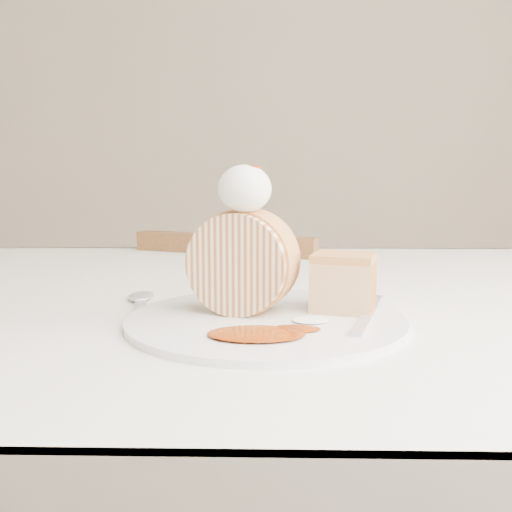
{
  "coord_description": "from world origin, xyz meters",
  "views": [
    {
      "loc": [
        -0.04,
        -0.54,
        0.9
      ],
      "look_at": [
        -0.05,
        0.04,
        0.82
      ],
      "focal_mm": 40.0,
      "sensor_mm": 36.0,
      "label": 1
    }
  ],
  "objects": [
    {
      "name": "fork",
      "position": [
        0.06,
        0.01,
        0.76
      ],
      "size": [
        0.07,
        0.17,
        0.0
      ],
      "primitive_type": "cube",
      "rotation": [
        0.0,
        0.0,
        -0.31
      ],
      "color": "silver",
      "rests_on": "plate"
    },
    {
      "name": "table",
      "position": [
        0.0,
        0.2,
        0.66
      ],
      "size": [
        1.4,
        0.9,
        0.75
      ],
      "color": "silver",
      "rests_on": "ground"
    },
    {
      "name": "caramel_pool",
      "position": [
        -0.05,
        -0.04,
        0.76
      ],
      "size": [
        0.1,
        0.08,
        0.0
      ],
      "primitive_type": null,
      "rotation": [
        0.0,
        0.0,
        -0.29
      ],
      "color": "#862C05",
      "rests_on": "plate"
    },
    {
      "name": "plate",
      "position": [
        -0.04,
        0.03,
        0.75
      ],
      "size": [
        0.35,
        0.35,
        0.01
      ],
      "primitive_type": "cylinder",
      "rotation": [
        0.0,
        0.0,
        -0.29
      ],
      "color": "white",
      "rests_on": "table"
    },
    {
      "name": "caramel_drizzle",
      "position": [
        -0.06,
        0.04,
        0.91
      ],
      "size": [
        0.03,
        0.02,
        0.01
      ],
      "primitive_type": "ellipsoid",
      "color": "#862C05",
      "rests_on": "whipped_cream"
    },
    {
      "name": "chair_far",
      "position": [
        -0.09,
        0.64,
        0.45
      ],
      "size": [
        0.48,
        0.48,
        0.79
      ],
      "rotation": [
        0.0,
        0.0,
        2.78
      ],
      "color": "brown",
      "rests_on": "ground"
    },
    {
      "name": "cake_chunk",
      "position": [
        0.04,
        0.06,
        0.78
      ],
      "size": [
        0.08,
        0.07,
        0.05
      ],
      "primitive_type": "cube",
      "rotation": [
        0.0,
        0.0,
        -0.29
      ],
      "color": "tan",
      "rests_on": "plate"
    },
    {
      "name": "whipped_cream",
      "position": [
        -0.06,
        0.04,
        0.89
      ],
      "size": [
        0.05,
        0.05,
        0.05
      ],
      "primitive_type": "ellipsoid",
      "color": "white",
      "rests_on": "roulade_slice"
    },
    {
      "name": "roulade_slice",
      "position": [
        -0.07,
        0.05,
        0.81
      ],
      "size": [
        0.12,
        0.09,
        0.11
      ],
      "primitive_type": "cylinder",
      "rotation": [
        1.57,
        0.0,
        -0.29
      ],
      "color": "beige",
      "rests_on": "plate"
    },
    {
      "name": "spoon",
      "position": [
        -0.18,
        0.05,
        0.75
      ],
      "size": [
        0.06,
        0.18,
        0.0
      ],
      "primitive_type": "cube",
      "rotation": [
        0.0,
        0.0,
        0.2
      ],
      "color": "silver",
      "rests_on": "table"
    }
  ]
}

